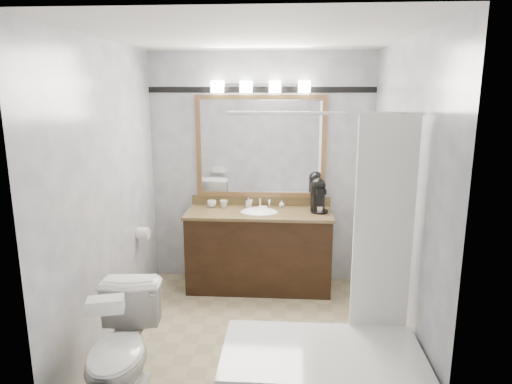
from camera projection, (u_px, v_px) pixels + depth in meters
room at (252, 197)px, 3.71m from camera, size 2.42×2.62×2.52m
vanity at (259, 248)px, 4.88m from camera, size 1.53×0.58×0.97m
mirror at (261, 147)px, 4.90m from camera, size 1.40×0.04×1.10m
vanity_light_bar at (261, 86)px, 4.71m from camera, size 1.02×0.14×0.12m
accent_stripe at (261, 90)px, 4.78m from camera, size 2.40×0.01×0.06m
bathtub at (325, 372)px, 3.01m from camera, size 1.30×0.75×1.96m
tp_roll at (143, 233)px, 4.55m from camera, size 0.11×0.12×0.12m
toilet at (122, 351)px, 3.06m from camera, size 0.50×0.80×0.78m
tissue_box at (106, 305)px, 2.77m from camera, size 0.24×0.17×0.09m
coffee_maker at (318, 194)px, 4.77m from camera, size 0.19×0.23×0.36m
cup_left at (212, 204)px, 4.96m from camera, size 0.12×0.12×0.07m
cup_right at (224, 204)px, 4.95m from camera, size 0.11×0.11×0.08m
soap_bottle_a at (249, 202)px, 4.96m from camera, size 0.06×0.06×0.11m
soap_bottle_b at (282, 204)px, 4.95m from camera, size 0.08×0.08×0.08m
soap_bar at (262, 207)px, 4.90m from camera, size 0.10×0.08×0.03m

